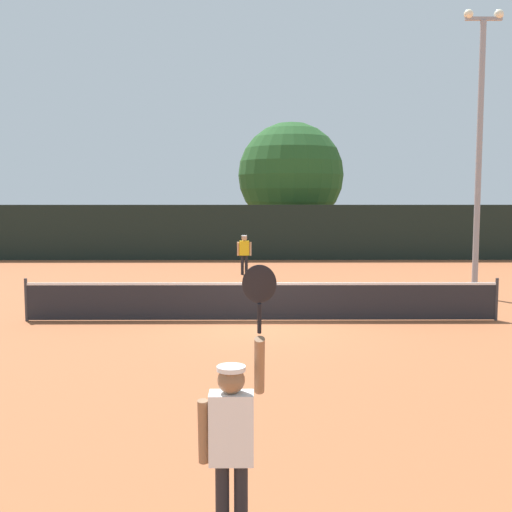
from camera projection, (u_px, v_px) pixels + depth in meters
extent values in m
plane|color=#9E5633|center=(262.00, 321.00, 15.55)|extent=(120.00, 120.00, 0.00)
cube|color=#232328|center=(262.00, 302.00, 15.51)|extent=(11.77, 0.03, 0.91)
cube|color=white|center=(262.00, 284.00, 15.46)|extent=(11.77, 0.04, 0.06)
cylinder|color=#333338|center=(26.00, 300.00, 15.46)|extent=(0.08, 0.08, 1.07)
cylinder|color=#333338|center=(496.00, 299.00, 15.53)|extent=(0.08, 0.08, 1.07)
cube|color=black|center=(257.00, 232.00, 30.24)|extent=(36.57, 0.12, 2.69)
cube|color=white|center=(231.00, 428.00, 5.28)|extent=(0.38, 0.22, 0.61)
sphere|color=#8C6647|center=(231.00, 380.00, 5.24)|extent=(0.23, 0.23, 0.23)
cylinder|color=white|center=(231.00, 368.00, 5.23)|extent=(0.25, 0.25, 0.04)
cylinder|color=black|center=(222.00, 509.00, 5.35)|extent=(0.12, 0.12, 0.83)
cylinder|color=black|center=(241.00, 509.00, 5.35)|extent=(0.12, 0.12, 0.83)
cylinder|color=#8C6647|center=(203.00, 432.00, 5.28)|extent=(0.09, 0.18, 0.59)
cylinder|color=#8C6647|center=(259.00, 366.00, 5.32)|extent=(0.09, 0.33, 0.56)
cylinder|color=black|center=(259.00, 318.00, 5.34)|extent=(0.04, 0.11, 0.28)
ellipsoid|color=black|center=(259.00, 284.00, 5.37)|extent=(0.30, 0.13, 0.36)
cube|color=yellow|center=(244.00, 248.00, 24.52)|extent=(0.38, 0.22, 0.57)
sphere|color=tan|center=(244.00, 238.00, 24.49)|extent=(0.22, 0.22, 0.22)
cylinder|color=white|center=(244.00, 236.00, 24.48)|extent=(0.23, 0.23, 0.04)
cylinder|color=black|center=(242.00, 265.00, 24.59)|extent=(0.12, 0.12, 0.78)
cylinder|color=black|center=(246.00, 265.00, 24.59)|extent=(0.12, 0.12, 0.78)
cylinder|color=tan|center=(238.00, 249.00, 24.53)|extent=(0.09, 0.17, 0.55)
cylinder|color=tan|center=(250.00, 249.00, 24.53)|extent=(0.09, 0.15, 0.55)
sphere|color=#CCE033|center=(168.00, 299.00, 18.56)|extent=(0.07, 0.07, 0.07)
cylinder|color=gray|center=(479.00, 162.00, 18.80)|extent=(0.18, 0.18, 8.30)
cube|color=gray|center=(484.00, 19.00, 18.39)|extent=(1.10, 0.10, 0.10)
sphere|color=#F2EDCC|center=(469.00, 14.00, 18.38)|extent=(0.28, 0.28, 0.28)
sphere|color=#F2EDCC|center=(499.00, 14.00, 18.38)|extent=(0.28, 0.28, 0.28)
cylinder|color=brown|center=(291.00, 233.00, 34.47)|extent=(0.56, 0.56, 2.09)
sphere|color=#235123|center=(291.00, 175.00, 34.16)|extent=(5.80, 5.80, 5.80)
cube|color=red|center=(201.00, 238.00, 37.09)|extent=(1.92, 4.21, 0.90)
cube|color=#2D333D|center=(200.00, 226.00, 36.72)|extent=(1.71, 2.21, 0.64)
cylinder|color=black|center=(189.00, 242.00, 38.51)|extent=(0.22, 0.60, 0.60)
cylinder|color=black|center=(216.00, 242.00, 38.52)|extent=(0.22, 0.60, 0.60)
cylinder|color=black|center=(184.00, 245.00, 35.72)|extent=(0.22, 0.60, 0.60)
cylinder|color=black|center=(213.00, 245.00, 35.73)|extent=(0.22, 0.60, 0.60)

